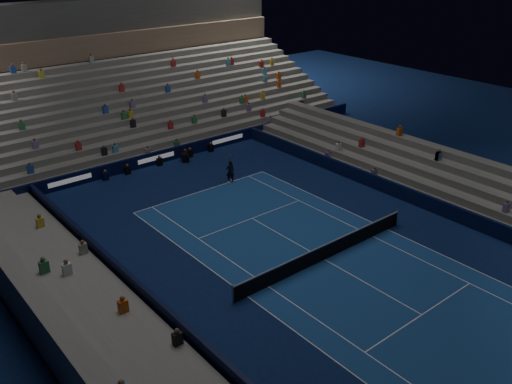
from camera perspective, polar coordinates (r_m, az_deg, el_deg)
The scene contains 11 objects.
ground at distance 31.05m, azimuth 7.10°, elevation -6.95°, with size 90.00×90.00×0.00m, color #0B1A44.
court_surface at distance 31.04m, azimuth 7.10°, elevation -6.95°, with size 10.97×23.77×0.01m, color navy.
sponsor_barrier_far at distance 44.15m, azimuth -10.37°, elevation 3.49°, with size 44.00×0.25×1.00m, color black.
sponsor_barrier_east at distance 37.70m, azimuth 17.45°, elevation -1.10°, with size 0.25×37.00×1.00m, color black.
sponsor_barrier_west at distance 25.74m, azimuth -8.46°, elevation -13.22°, with size 0.25×37.00×1.00m, color black.
grandstand_main at distance 51.37m, azimuth -15.92°, elevation 9.35°, with size 44.00×15.20×11.20m.
grandstand_east at distance 40.29m, azimuth 20.31°, elevation 0.82°, with size 5.00×37.00×2.50m.
grandstand_west at distance 24.35m, azimuth -15.72°, elevation -15.31°, with size 5.00×37.00×2.50m.
tennis_net at distance 30.79m, azimuth 7.15°, elevation -6.15°, with size 12.90×0.10×1.10m.
tennis_player at distance 40.01m, azimuth -2.69°, elevation 2.14°, with size 0.62×0.41×1.69m, color black.
broadcast_camera at distance 44.30m, azimuth -7.35°, elevation 3.56°, with size 0.67×1.05×0.68m.
Camera 1 is at (-19.57, -17.82, 16.23)m, focal length 38.66 mm.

